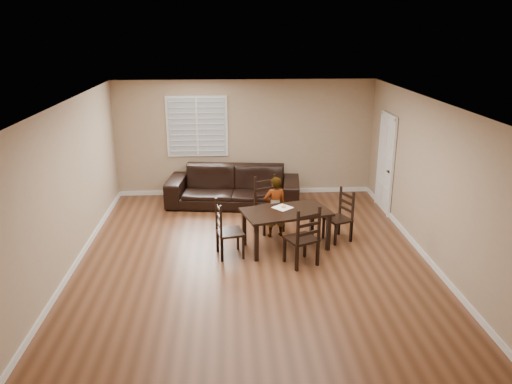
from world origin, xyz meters
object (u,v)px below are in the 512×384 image
donut (284,206)px  chair_left (223,232)px  chair_right (343,217)px  child (275,207)px  chair_near (266,205)px  chair_far (306,240)px  dining_table (286,215)px  sofa (233,186)px

donut → chair_left: bearing=-156.7°
chair_right → child: child is taller
chair_near → chair_far: (0.52, -1.73, -0.01)m
chair_near → donut: 0.85m
dining_table → chair_near: (-0.28, 0.94, -0.13)m
child → donut: bearing=95.3°
chair_right → donut: size_ratio=10.14×
chair_right → chair_far: bearing=-62.2°
dining_table → chair_left: 1.18m
chair_left → chair_right: chair_left is taller
chair_far → sofa: chair_far is taller
chair_left → child: (0.98, 0.83, 0.13)m
child → sofa: size_ratio=0.41×
chair_right → dining_table: bearing=-97.7°
sofa → dining_table: bearing=-62.3°
chair_near → chair_right: 1.52m
chair_left → donut: (1.10, 0.47, 0.27)m
child → chair_right: bearing=157.7°
chair_far → donut: chair_far is taller
chair_far → dining_table: bearing=-98.0°
chair_far → child: (-0.39, 1.31, 0.11)m
chair_far → chair_left: chair_far is taller
chair_near → sofa: 1.55m
chair_near → chair_right: size_ratio=1.10×
child → donut: child is taller
child → sofa: bearing=-80.6°
chair_far → child: size_ratio=0.89×
chair_left → donut: 1.23m
child → donut: 0.41m
chair_far → chair_right: 1.41m
dining_table → chair_right: (1.11, 0.33, -0.18)m
dining_table → chair_left: (-1.13, -0.30, -0.16)m
dining_table → chair_left: chair_left is taller
chair_near → chair_far: size_ratio=1.02×
dining_table → chair_far: (0.24, -0.78, -0.14)m
chair_near → chair_left: (-0.85, -1.25, -0.02)m
chair_right → child: (-1.26, 0.20, 0.15)m
donut → sofa: bearing=111.9°
dining_table → chair_far: size_ratio=1.60×
dining_table → sofa: 2.54m
child → chair_left: bearing=27.3°
chair_far → donut: bearing=-99.4°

